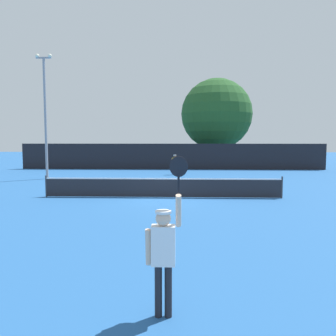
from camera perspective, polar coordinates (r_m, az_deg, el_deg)
name	(u,v)px	position (r m, az deg, el deg)	size (l,w,h in m)	color
ground_plane	(162,197)	(16.67, -0.96, -5.02)	(120.00, 120.00, 0.00)	#235693
tennis_net	(162,187)	(16.59, -0.96, -3.27)	(11.76, 0.08, 1.07)	#232328
perimeter_fence	(172,156)	(32.20, 0.63, 1.97)	(29.14, 0.12, 2.46)	black
player_serving	(164,247)	(5.50, -0.69, -13.20)	(0.67, 0.40, 2.60)	white
player_receiving	(175,163)	(27.30, 1.17, 0.92)	(0.57, 0.24, 1.61)	yellow
tennis_ball	(161,191)	(18.60, -1.21, -3.88)	(0.07, 0.07, 0.07)	#CCE033
light_pole	(45,109)	(25.94, -20.14, 9.36)	(1.18, 0.28, 8.90)	gray
large_tree	(217,114)	(38.39, 8.24, 9.04)	(7.89, 7.89, 9.64)	brown
parked_car_near	(187,158)	(38.20, 3.30, 1.73)	(2.27, 4.35, 1.69)	black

